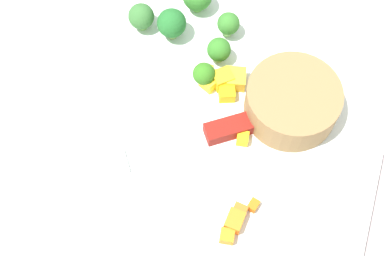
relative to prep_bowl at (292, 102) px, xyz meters
name	(u,v)px	position (x,y,z in m)	size (l,w,h in m)	color
ground_plane	(192,137)	(0.06, -0.09, -0.03)	(4.00, 4.00, 0.00)	gray
cutting_board	(192,134)	(0.06, -0.09, -0.03)	(0.44, 0.39, 0.01)	white
prep_bowl	(292,102)	(0.00, 0.00, 0.00)	(0.10, 0.10, 0.04)	#977145
chef_knife	(153,151)	(0.09, -0.12, -0.01)	(0.20, 0.27, 0.02)	silver
carrot_dice_0	(253,205)	(0.12, -0.01, -0.02)	(0.01, 0.01, 0.01)	orange
carrot_dice_1	(227,236)	(0.15, -0.02, -0.01)	(0.01, 0.01, 0.01)	orange
carrot_dice_2	(235,221)	(0.14, -0.02, -0.01)	(0.02, 0.02, 0.02)	orange
carrot_dice_3	(240,211)	(0.13, -0.02, -0.01)	(0.01, 0.01, 0.01)	orange
pepper_dice_0	(209,82)	(0.00, -0.09, -0.01)	(0.02, 0.02, 0.01)	yellow
pepper_dice_1	(236,79)	(-0.02, -0.06, -0.01)	(0.02, 0.02, 0.02)	yellow
pepper_dice_2	(207,70)	(-0.02, -0.10, -0.01)	(0.01, 0.01, 0.01)	yellow
pepper_dice_3	(223,79)	(-0.01, -0.08, -0.01)	(0.02, 0.02, 0.02)	yellow
pepper_dice_4	(243,139)	(0.05, -0.04, -0.01)	(0.01, 0.01, 0.01)	yellow
pepper_dice_5	(227,93)	(0.00, -0.07, -0.01)	(0.02, 0.02, 0.01)	yellow
broccoli_floret_0	(141,17)	(-0.05, -0.19, 0.00)	(0.03, 0.03, 0.04)	#88C355
broccoli_floret_2	(204,74)	(0.00, -0.10, 0.00)	(0.02, 0.02, 0.03)	#89BD5F
broccoli_floret_3	(172,24)	(-0.05, -0.15, 0.00)	(0.03, 0.03, 0.04)	#8DB360
broccoli_floret_4	(223,51)	(-0.04, -0.09, 0.00)	(0.03, 0.03, 0.03)	#8DAC61
broccoli_floret_5	(225,23)	(-0.07, -0.10, 0.00)	(0.03, 0.03, 0.03)	#82B663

